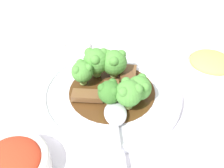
{
  "coord_description": "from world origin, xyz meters",
  "views": [
    {
      "loc": [
        -0.18,
        -0.35,
        0.38
      ],
      "look_at": [
        0.0,
        0.0,
        0.03
      ],
      "focal_mm": 42.0,
      "sensor_mm": 36.0,
      "label": 1
    }
  ],
  "objects": [
    {
      "name": "main_plate",
      "position": [
        0.0,
        0.0,
        0.01
      ],
      "size": [
        0.28,
        0.28,
        0.02
      ],
      "color": "white",
      "rests_on": "ground_plane"
    },
    {
      "name": "broccoli_floret_0",
      "position": [
        -0.01,
        0.06,
        0.06
      ],
      "size": [
        0.05,
        0.05,
        0.06
      ],
      "color": "#7FA84C",
      "rests_on": "main_plate"
    },
    {
      "name": "beef_strip_1",
      "position": [
        -0.05,
        -0.0,
        0.03
      ],
      "size": [
        0.07,
        0.05,
        0.01
      ],
      "color": "brown",
      "rests_on": "main_plate"
    },
    {
      "name": "beef_strip_2",
      "position": [
        0.06,
        0.03,
        0.02
      ],
      "size": [
        0.05,
        0.05,
        0.01
      ],
      "color": "brown",
      "rests_on": "main_plate"
    },
    {
      "name": "sauce_dish",
      "position": [
        0.0,
        0.2,
        0.01
      ],
      "size": [
        0.07,
        0.07,
        0.01
      ],
      "color": "white",
      "rests_on": "ground_plane"
    },
    {
      "name": "beef_strip_0",
      "position": [
        0.03,
        -0.01,
        0.02
      ],
      "size": [
        0.05,
        0.08,
        0.01
      ],
      "color": "brown",
      "rests_on": "main_plate"
    },
    {
      "name": "side_bowl_kimchi",
      "position": [
        -0.21,
        -0.09,
        0.02
      ],
      "size": [
        0.11,
        0.11,
        0.05
      ],
      "color": "white",
      "rests_on": "ground_plane"
    },
    {
      "name": "broccoli_floret_2",
      "position": [
        0.01,
        -0.06,
        0.05
      ],
      "size": [
        0.05,
        0.05,
        0.06
      ],
      "color": "#8EB756",
      "rests_on": "main_plate"
    },
    {
      "name": "paper_napkin",
      "position": [
        0.03,
        0.21,
        0.0
      ],
      "size": [
        0.12,
        0.11,
        0.01
      ],
      "color": "white",
      "rests_on": "ground_plane"
    },
    {
      "name": "broccoli_floret_1",
      "position": [
        -0.02,
        -0.03,
        0.05
      ],
      "size": [
        0.04,
        0.04,
        0.05
      ],
      "color": "#7FA84C",
      "rests_on": "main_plate"
    },
    {
      "name": "ground_plane",
      "position": [
        0.0,
        0.0,
        0.0
      ],
      "size": [
        4.0,
        4.0,
        0.0
      ],
      "primitive_type": "plane",
      "color": "silver"
    },
    {
      "name": "broccoli_floret_5",
      "position": [
        -0.04,
        0.05,
        0.05
      ],
      "size": [
        0.04,
        0.04,
        0.05
      ],
      "color": "#8EB756",
      "rests_on": "main_plate"
    },
    {
      "name": "broccoli_floret_4",
      "position": [
        0.03,
        -0.05,
        0.05
      ],
      "size": [
        0.05,
        0.05,
        0.05
      ],
      "color": "#8EB756",
      "rests_on": "main_plate"
    },
    {
      "name": "serving_spoon",
      "position": [
        -0.03,
        -0.08,
        0.03
      ],
      "size": [
        0.09,
        0.18,
        0.01
      ],
      "color": "silver",
      "rests_on": "main_plate"
    },
    {
      "name": "broccoli_floret_3",
      "position": [
        0.02,
        0.04,
        0.05
      ],
      "size": [
        0.05,
        0.05,
        0.06
      ],
      "color": "#8EB756",
      "rests_on": "main_plate"
    },
    {
      "name": "beef_strip_3",
      "position": [
        -0.0,
        -0.01,
        0.02
      ],
      "size": [
        0.04,
        0.06,
        0.01
      ],
      "color": "brown",
      "rests_on": "main_plate"
    },
    {
      "name": "side_bowl_appetizer",
      "position": [
        0.22,
        -0.04,
        0.03
      ],
      "size": [
        0.12,
        0.12,
        0.05
      ],
      "color": "white",
      "rests_on": "ground_plane"
    }
  ]
}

